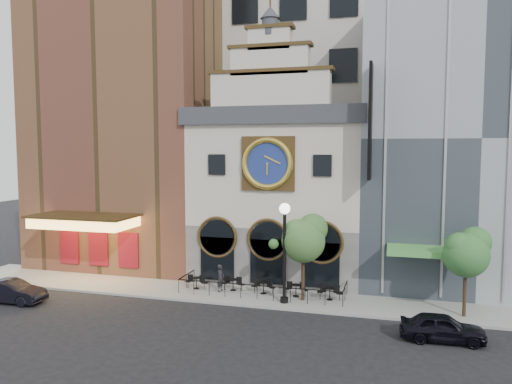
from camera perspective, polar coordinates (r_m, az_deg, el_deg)
The scene contains 18 objects.
ground at distance 30.73m, azimuth -0.50°, elevation -13.10°, with size 120.00×120.00×0.00m, color black.
sidewalk at distance 33.00m, azimuth 0.73°, elevation -11.67°, with size 44.00×5.00×0.15m, color gray.
clock_building at distance 36.89m, azimuth 2.87°, elevation 0.56°, with size 12.60×8.78×18.65m.
theater_building at distance 43.59m, azimuth -13.55°, elevation 8.90°, with size 14.00×15.60×25.00m.
retail_building at distance 38.35m, azimuth 23.05°, elevation 5.50°, with size 14.00×14.40×20.00m.
office_tower at distance 49.84m, azimuth 6.19°, elevation 17.10°, with size 20.00×16.00×40.00m, color #BBB4A8.
cafe_railing at distance 32.86m, azimuth 0.73°, elevation -10.79°, with size 10.60×2.60×0.90m, color black, non-canonical shape.
bistro_0 at distance 34.20m, azimuth -6.84°, elevation -10.17°, with size 1.58×0.68×0.90m.
bistro_1 at distance 33.60m, azimuth -2.64°, elevation -10.42°, with size 1.58×0.68×0.90m.
bistro_2 at distance 32.87m, azimuth 0.86°, elevation -10.76°, with size 1.58×0.68×0.90m.
bistro_3 at distance 32.40m, azimuth 4.59°, elevation -11.01°, with size 1.58×0.68×0.90m.
bistro_4 at distance 31.93m, azimuth 8.43°, elevation -11.30°, with size 1.58×0.68×0.90m.
car_right at distance 27.22m, azimuth 20.54°, elevation -14.30°, with size 1.65×4.10×1.40m, color black.
car_left at distance 34.95m, azimuth -26.20°, elevation -10.17°, with size 1.50×4.30×1.42m, color black.
pedestrian at distance 33.36m, azimuth -4.06°, elevation -9.78°, with size 0.65×0.43×1.78m, color black.
lamppost at distance 30.34m, azimuth 3.28°, elevation -5.66°, with size 1.94×0.84×6.12m.
tree_left at distance 30.92m, azimuth 5.53°, elevation -5.16°, with size 2.80×2.70×5.39m.
tree_right at distance 30.26m, azimuth 22.97°, elevation -6.23°, with size 2.63×2.53×5.06m.
Camera 1 is at (8.13, -28.05, 9.56)m, focal length 35.00 mm.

